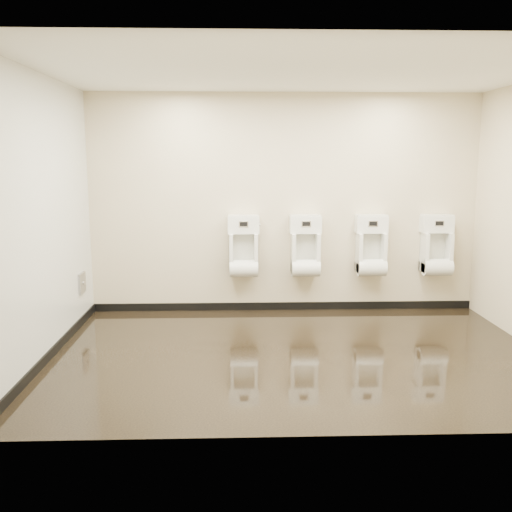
{
  "coord_description": "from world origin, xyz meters",
  "views": [
    {
      "loc": [
        -0.61,
        -5.57,
        1.99
      ],
      "look_at": [
        -0.4,
        0.55,
        0.93
      ],
      "focal_mm": 40.0,
      "sensor_mm": 36.0,
      "label": 1
    }
  ],
  "objects_px": {
    "access_panel": "(82,283)",
    "urinal_1": "(305,250)",
    "urinal_0": "(244,251)",
    "urinal_2": "(371,250)",
    "urinal_3": "(437,250)"
  },
  "relations": [
    {
      "from": "urinal_0",
      "to": "access_panel",
      "type": "bearing_deg",
      "value": -168.06
    },
    {
      "from": "urinal_0",
      "to": "urinal_3",
      "type": "bearing_deg",
      "value": 0.0
    },
    {
      "from": "urinal_1",
      "to": "urinal_2",
      "type": "bearing_deg",
      "value": 0.0
    },
    {
      "from": "urinal_0",
      "to": "urinal_1",
      "type": "xyz_separation_m",
      "value": [
        0.79,
        0.0,
        0.0
      ]
    },
    {
      "from": "access_panel",
      "to": "urinal_3",
      "type": "xyz_separation_m",
      "value": [
        4.45,
        0.41,
        0.32
      ]
    },
    {
      "from": "urinal_1",
      "to": "urinal_2",
      "type": "height_order",
      "value": "same"
    },
    {
      "from": "urinal_1",
      "to": "access_panel",
      "type": "bearing_deg",
      "value": -171.44
    },
    {
      "from": "access_panel",
      "to": "urinal_2",
      "type": "bearing_deg",
      "value": 6.55
    },
    {
      "from": "access_panel",
      "to": "urinal_1",
      "type": "distance_m",
      "value": 2.8
    },
    {
      "from": "urinal_0",
      "to": "urinal_3",
      "type": "relative_size",
      "value": 1.0
    },
    {
      "from": "access_panel",
      "to": "urinal_0",
      "type": "bearing_deg",
      "value": 11.94
    },
    {
      "from": "urinal_2",
      "to": "urinal_3",
      "type": "xyz_separation_m",
      "value": [
        0.85,
        0.0,
        0.0
      ]
    },
    {
      "from": "urinal_0",
      "to": "urinal_2",
      "type": "relative_size",
      "value": 1.0
    },
    {
      "from": "urinal_1",
      "to": "urinal_3",
      "type": "distance_m",
      "value": 1.7
    },
    {
      "from": "urinal_0",
      "to": "urinal_1",
      "type": "relative_size",
      "value": 1.0
    }
  ]
}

